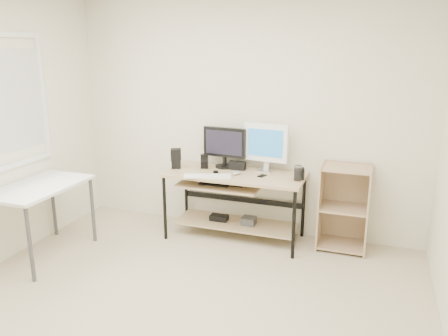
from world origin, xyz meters
TOP-DOWN VIEW (x-y plane):
  - room at (-0.14, 0.04)m, footprint 4.01×4.01m
  - desk at (-0.03, 1.66)m, footprint 1.50×0.65m
  - side_table at (-1.68, 0.60)m, footprint 0.60×1.00m
  - shelf_unit at (1.15, 1.82)m, footprint 0.50×0.40m
  - black_monitor at (-0.18, 1.85)m, footprint 0.50×0.21m
  - white_imac at (0.29, 1.84)m, footprint 0.49×0.16m
  - keyboard at (-0.22, 1.42)m, footprint 0.51×0.29m
  - mouse at (0.03, 1.61)m, footprint 0.09×0.13m
  - center_speaker at (-0.02, 1.80)m, footprint 0.19×0.09m
  - speaker_left at (-0.68, 1.63)m, footprint 0.14×0.14m
  - speaker_right at (0.69, 1.67)m, footprint 0.12×0.12m
  - audio_controller at (-0.38, 1.72)m, footprint 0.09×0.07m
  - volume_puck at (-0.19, 1.58)m, footprint 0.07×0.07m
  - smartphone at (0.31, 1.64)m, footprint 0.09×0.12m
  - coaster at (0.69, 1.59)m, footprint 0.13×0.13m
  - drinking_glass at (0.69, 1.59)m, footprint 0.10×0.10m

SIDE VIEW (x-z plane):
  - shelf_unit at x=1.15m, z-range 0.00..0.90m
  - desk at x=-0.03m, z-range 0.16..0.91m
  - side_table at x=-1.68m, z-range 0.30..1.05m
  - coaster at x=0.69m, z-range 0.75..0.76m
  - smartphone at x=0.31m, z-range 0.75..0.76m
  - keyboard at x=-0.22m, z-range 0.75..0.77m
  - volume_puck at x=-0.19m, z-range 0.75..0.77m
  - mouse at x=0.03m, z-range 0.75..0.79m
  - center_speaker at x=-0.02m, z-range 0.75..0.84m
  - speaker_right at x=0.69m, z-range 0.75..0.87m
  - audio_controller at x=-0.38m, z-range 0.75..0.91m
  - drinking_glass at x=0.69m, z-range 0.76..0.91m
  - speaker_left at x=-0.68m, z-range 0.76..0.98m
  - black_monitor at x=-0.18m, z-range 0.78..1.24m
  - white_imac at x=0.29m, z-range 0.79..1.32m
  - room at x=-0.14m, z-range 0.01..2.63m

